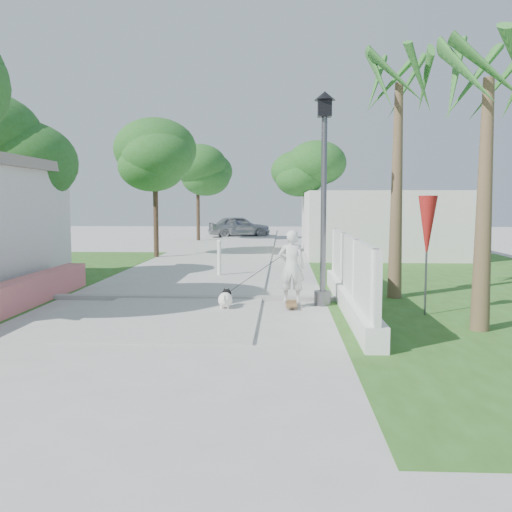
# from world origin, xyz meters

# --- Properties ---
(ground) EXTENTS (90.00, 90.00, 0.00)m
(ground) POSITION_xyz_m (0.00, 0.00, 0.00)
(ground) COLOR #B7B7B2
(ground) RESTS_ON ground
(path_strip) EXTENTS (3.20, 36.00, 0.06)m
(path_strip) POSITION_xyz_m (0.00, 20.00, 0.03)
(path_strip) COLOR #B7B7B2
(path_strip) RESTS_ON ground
(curb) EXTENTS (6.50, 0.25, 0.10)m
(curb) POSITION_xyz_m (0.00, 6.00, 0.05)
(curb) COLOR #999993
(curb) RESTS_ON ground
(grass_right) EXTENTS (8.00, 20.00, 0.01)m
(grass_right) POSITION_xyz_m (7.00, 8.00, 0.01)
(grass_right) COLOR #31591C
(grass_right) RESTS_ON ground
(lattice_fence) EXTENTS (0.35, 7.00, 1.50)m
(lattice_fence) POSITION_xyz_m (3.40, 5.00, 0.54)
(lattice_fence) COLOR white
(lattice_fence) RESTS_ON ground
(building_right) EXTENTS (6.00, 8.00, 2.60)m
(building_right) POSITION_xyz_m (6.00, 18.00, 1.30)
(building_right) COLOR silver
(building_right) RESTS_ON ground
(street_lamp) EXTENTS (0.44, 0.44, 4.44)m
(street_lamp) POSITION_xyz_m (2.90, 5.50, 2.43)
(street_lamp) COLOR #59595E
(street_lamp) RESTS_ON ground
(bollard) EXTENTS (0.14, 0.14, 1.09)m
(bollard) POSITION_xyz_m (0.20, 10.00, 0.58)
(bollard) COLOR white
(bollard) RESTS_ON ground
(patio_umbrella) EXTENTS (0.36, 0.36, 2.30)m
(patio_umbrella) POSITION_xyz_m (4.80, 4.50, 1.69)
(patio_umbrella) COLOR #59595E
(patio_umbrella) RESTS_ON ground
(tree_path_left) EXTENTS (3.40, 3.40, 5.23)m
(tree_path_left) POSITION_xyz_m (-2.98, 15.98, 3.82)
(tree_path_left) COLOR #4C3826
(tree_path_left) RESTS_ON ground
(tree_path_right) EXTENTS (3.00, 3.00, 4.79)m
(tree_path_right) POSITION_xyz_m (3.22, 19.98, 3.49)
(tree_path_right) COLOR #4C3826
(tree_path_right) RESTS_ON ground
(tree_path_far) EXTENTS (3.20, 3.20, 5.17)m
(tree_path_far) POSITION_xyz_m (-2.78, 25.98, 3.82)
(tree_path_far) COLOR #4C3826
(tree_path_far) RESTS_ON ground
(palm_far) EXTENTS (1.80, 1.80, 5.30)m
(palm_far) POSITION_xyz_m (4.60, 6.50, 4.48)
(palm_far) COLOR brown
(palm_far) RESTS_ON ground
(palm_near) EXTENTS (1.80, 1.80, 4.70)m
(palm_near) POSITION_xyz_m (5.40, 3.20, 3.95)
(palm_near) COLOR brown
(palm_near) RESTS_ON ground
(skateboarder) EXTENTS (1.62, 0.80, 1.61)m
(skateboarder) POSITION_xyz_m (1.92, 5.17, 0.78)
(skateboarder) COLOR brown
(skateboarder) RESTS_ON ground
(dog) EXTENTS (0.29, 0.64, 0.44)m
(dog) POSITION_xyz_m (0.90, 4.81, 0.24)
(dog) COLOR white
(dog) RESTS_ON ground
(parked_car) EXTENTS (4.15, 2.49, 1.32)m
(parked_car) POSITION_xyz_m (-0.70, 29.34, 0.66)
(parked_car) COLOR #A5A8AD
(parked_car) RESTS_ON ground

